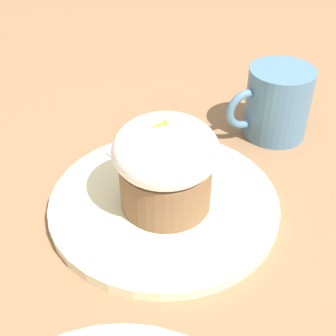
# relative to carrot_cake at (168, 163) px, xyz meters

# --- Properties ---
(ground_plane) EXTENTS (4.00, 4.00, 0.00)m
(ground_plane) POSITION_rel_carrot_cake_xyz_m (0.00, -0.01, -0.06)
(ground_plane) COLOR #846042
(dessert_plate) EXTENTS (0.25, 0.25, 0.01)m
(dessert_plate) POSITION_rel_carrot_cake_xyz_m (0.00, -0.01, -0.06)
(dessert_plate) COLOR beige
(dessert_plate) RESTS_ON ground_plane
(carrot_cake) EXTENTS (0.11, 0.11, 0.10)m
(carrot_cake) POSITION_rel_carrot_cake_xyz_m (0.00, 0.00, 0.00)
(carrot_cake) COLOR brown
(carrot_cake) RESTS_ON dessert_plate
(spoon) EXTENTS (0.07, 0.12, 0.01)m
(spoon) POSITION_rel_carrot_cake_xyz_m (0.00, -0.03, -0.05)
(spoon) COLOR #B7B7BC
(spoon) RESTS_ON dessert_plate
(coffee_cup) EXTENTS (0.11, 0.08, 0.09)m
(coffee_cup) POSITION_rel_carrot_cake_xyz_m (-0.18, -0.09, -0.02)
(coffee_cup) COLOR teal
(coffee_cup) RESTS_ON ground_plane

